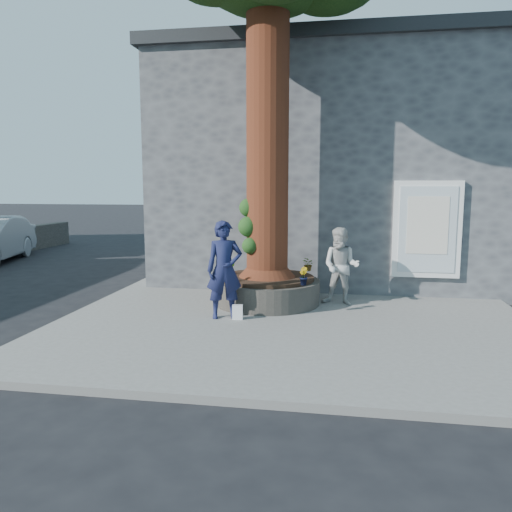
# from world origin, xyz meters

# --- Properties ---
(ground) EXTENTS (120.00, 120.00, 0.00)m
(ground) POSITION_xyz_m (0.00, 0.00, 0.00)
(ground) COLOR black
(ground) RESTS_ON ground
(pavement) EXTENTS (9.00, 8.00, 0.12)m
(pavement) POSITION_xyz_m (1.50, 1.00, 0.06)
(pavement) COLOR slate
(pavement) RESTS_ON ground
(yellow_line) EXTENTS (0.10, 30.00, 0.01)m
(yellow_line) POSITION_xyz_m (-3.05, 1.00, 0.00)
(yellow_line) COLOR yellow
(yellow_line) RESTS_ON ground
(stone_shop) EXTENTS (10.30, 8.30, 6.30)m
(stone_shop) POSITION_xyz_m (2.50, 7.20, 3.16)
(stone_shop) COLOR #48494C
(stone_shop) RESTS_ON ground
(planter) EXTENTS (2.30, 2.30, 0.60)m
(planter) POSITION_xyz_m (0.80, 2.00, 0.41)
(planter) COLOR black
(planter) RESTS_ON pavement
(man) EXTENTS (0.80, 0.66, 1.90)m
(man) POSITION_xyz_m (0.16, 0.64, 1.07)
(man) COLOR #161B3E
(man) RESTS_ON pavement
(woman) EXTENTS (0.94, 0.81, 1.68)m
(woman) POSITION_xyz_m (2.39, 2.16, 0.96)
(woman) COLOR beige
(woman) RESTS_ON pavement
(shopping_bag) EXTENTS (0.21, 0.15, 0.28)m
(shopping_bag) POSITION_xyz_m (0.43, 0.57, 0.26)
(shopping_bag) COLOR white
(shopping_bag) RESTS_ON pavement
(plant_a) EXTENTS (0.22, 0.23, 0.36)m
(plant_a) POSITION_xyz_m (-0.05, 2.18, 0.90)
(plant_a) COLOR gray
(plant_a) RESTS_ON planter
(plant_b) EXTENTS (0.26, 0.26, 0.36)m
(plant_b) POSITION_xyz_m (1.65, 1.15, 0.90)
(plant_b) COLOR gray
(plant_b) RESTS_ON planter
(plant_c) EXTENTS (0.27, 0.27, 0.36)m
(plant_c) POSITION_xyz_m (0.04, 1.25, 0.90)
(plant_c) COLOR gray
(plant_c) RESTS_ON planter
(plant_d) EXTENTS (0.37, 0.38, 0.32)m
(plant_d) POSITION_xyz_m (1.65, 2.85, 0.88)
(plant_d) COLOR gray
(plant_d) RESTS_ON planter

